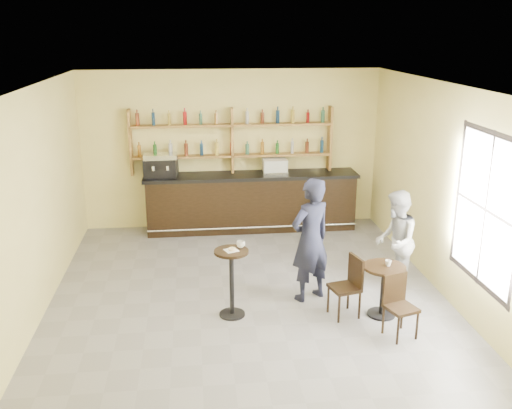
{
  "coord_description": "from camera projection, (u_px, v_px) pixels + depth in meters",
  "views": [
    {
      "loc": [
        -0.76,
        -7.89,
        3.97
      ],
      "look_at": [
        0.2,
        0.8,
        1.25
      ],
      "focal_mm": 40.0,
      "sensor_mm": 36.0,
      "label": 1
    }
  ],
  "objects": [
    {
      "name": "wall_right",
      "position": [
        446.0,
        192.0,
        8.59
      ],
      "size": [
        0.0,
        7.0,
        7.0
      ],
      "primitive_type": "plane",
      "rotation": [
        1.57,
        0.0,
        -1.57
      ],
      "color": "#FBEB8E",
      "rests_on": "floor"
    },
    {
      "name": "cup_cafe",
      "position": [
        388.0,
        263.0,
        8.0
      ],
      "size": [
        0.1,
        0.1,
        0.08
      ],
      "primitive_type": "imported",
      "rotation": [
        0.0,
        0.0,
        -0.14
      ],
      "color": "white",
      "rests_on": "cafe_table"
    },
    {
      "name": "shelf_unit",
      "position": [
        232.0,
        140.0,
        11.41
      ],
      "size": [
        4.0,
        0.26,
        1.4
      ],
      "primitive_type": null,
      "color": "brown",
      "rests_on": "wall_back"
    },
    {
      "name": "patron_second",
      "position": [
        395.0,
        241.0,
        8.84
      ],
      "size": [
        0.84,
        0.94,
        1.61
      ],
      "primitive_type": "imported",
      "rotation": [
        0.0,
        0.0,
        -1.92
      ],
      "color": "#A9AAAF",
      "rests_on": "floor"
    },
    {
      "name": "napkin",
      "position": [
        231.0,
        250.0,
        7.93
      ],
      "size": [
        0.23,
        0.23,
        0.0
      ],
      "primitive_type": "cube",
      "rotation": [
        0.0,
        0.0,
        0.4
      ],
      "color": "white",
      "rests_on": "pedestal_table"
    },
    {
      "name": "man_main",
      "position": [
        310.0,
        240.0,
        8.47
      ],
      "size": [
        0.82,
        0.73,
        1.9
      ],
      "primitive_type": "imported",
      "rotation": [
        0.0,
        0.0,
        3.63
      ],
      "color": "black",
      "rests_on": "floor"
    },
    {
      "name": "donut",
      "position": [
        232.0,
        249.0,
        7.92
      ],
      "size": [
        0.14,
        0.14,
        0.04
      ],
      "primitive_type": "torus",
      "rotation": [
        0.0,
        0.0,
        0.33
      ],
      "color": "#E9B755",
      "rests_on": "napkin"
    },
    {
      "name": "wall_front",
      "position": [
        288.0,
        313.0,
        4.95
      ],
      "size": [
        7.0,
        0.0,
        7.0
      ],
      "primitive_type": "plane",
      "rotation": [
        -1.57,
        0.0,
        0.0
      ],
      "color": "#FBEB8E",
      "rests_on": "floor"
    },
    {
      "name": "chair_south",
      "position": [
        401.0,
        308.0,
        7.54
      ],
      "size": [
        0.46,
        0.46,
        0.85
      ],
      "primitive_type": null,
      "rotation": [
        0.0,
        0.0,
        0.32
      ],
      "color": "black",
      "rests_on": "floor"
    },
    {
      "name": "window_pane",
      "position": [
        486.0,
        210.0,
        7.42
      ],
      "size": [
        0.0,
        2.0,
        2.0
      ],
      "primitive_type": "plane",
      "rotation": [
        1.57,
        0.0,
        -1.57
      ],
      "color": "white",
      "rests_on": "wall_right"
    },
    {
      "name": "cup_pedestal",
      "position": [
        241.0,
        244.0,
        8.03
      ],
      "size": [
        0.15,
        0.15,
        0.09
      ],
      "primitive_type": "imported",
      "rotation": [
        0.0,
        0.0,
        0.25
      ],
      "color": "white",
      "rests_on": "pedestal_table"
    },
    {
      "name": "wall_back",
      "position": [
        232.0,
        149.0,
        11.6
      ],
      "size": [
        7.0,
        0.0,
        7.0
      ],
      "primitive_type": "plane",
      "rotation": [
        1.57,
        0.0,
        0.0
      ],
      "color": "#FBEB8E",
      "rests_on": "floor"
    },
    {
      "name": "bar_counter",
      "position": [
        251.0,
        202.0,
        11.6
      ],
      "size": [
        4.29,
        0.84,
        1.16
      ],
      "primitive_type": null,
      "color": "black",
      "rests_on": "floor"
    },
    {
      "name": "chair_west",
      "position": [
        344.0,
        287.0,
        8.09
      ],
      "size": [
        0.47,
        0.47,
        0.89
      ],
      "primitive_type": null,
      "rotation": [
        0.0,
        0.0,
        -1.33
      ],
      "color": "black",
      "rests_on": "floor"
    },
    {
      "name": "floor",
      "position": [
        249.0,
        298.0,
        8.75
      ],
      "size": [
        7.0,
        7.0,
        0.0
      ],
      "primitive_type": "plane",
      "color": "gray",
      "rests_on": "ground"
    },
    {
      "name": "pedestal_table",
      "position": [
        232.0,
        283.0,
        8.08
      ],
      "size": [
        0.61,
        0.61,
        1.0
      ],
      "primitive_type": null,
      "rotation": [
        0.0,
        0.0,
        -0.29
      ],
      "color": "black",
      "rests_on": "floor"
    },
    {
      "name": "window_frame",
      "position": [
        485.0,
        210.0,
        7.42
      ],
      "size": [
        0.04,
        1.7,
        2.1
      ],
      "primitive_type": null,
      "color": "black",
      "rests_on": "wall_right"
    },
    {
      "name": "ceiling",
      "position": [
        248.0,
        86.0,
        7.8
      ],
      "size": [
        7.0,
        7.0,
        0.0
      ],
      "primitive_type": "plane",
      "rotation": [
        3.14,
        0.0,
        0.0
      ],
      "color": "white",
      "rests_on": "wall_back"
    },
    {
      "name": "liquor_bottles",
      "position": [
        232.0,
        132.0,
        11.36
      ],
      "size": [
        3.68,
        0.1,
        1.0
      ],
      "primitive_type": null,
      "color": "#8C5919",
      "rests_on": "shelf_unit"
    },
    {
      "name": "espresso_machine",
      "position": [
        161.0,
        165.0,
        11.18
      ],
      "size": [
        0.68,
        0.48,
        0.45
      ],
      "primitive_type": null,
      "rotation": [
        0.0,
        0.0,
        -0.12
      ],
      "color": "black",
      "rests_on": "bar_counter"
    },
    {
      "name": "wall_left",
      "position": [
        35.0,
        205.0,
        7.96
      ],
      "size": [
        0.0,
        7.0,
        7.0
      ],
      "primitive_type": "plane",
      "rotation": [
        1.57,
        0.0,
        1.57
      ],
      "color": "#FBEB8E",
      "rests_on": "floor"
    },
    {
      "name": "pastry_case",
      "position": [
        275.0,
        166.0,
        11.44
      ],
      "size": [
        0.5,
        0.4,
        0.3
      ],
      "primitive_type": null,
      "rotation": [
        0.0,
        0.0,
        -0.01
      ],
      "color": "silver",
      "rests_on": "bar_counter"
    },
    {
      "name": "cafe_table",
      "position": [
        383.0,
        291.0,
        8.12
      ],
      "size": [
        0.68,
        0.68,
        0.76
      ],
      "primitive_type": null,
      "rotation": [
        0.0,
        0.0,
        0.13
      ],
      "color": "black",
      "rests_on": "floor"
    }
  ]
}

